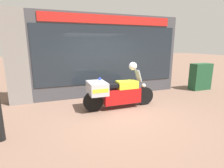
{
  "coord_description": "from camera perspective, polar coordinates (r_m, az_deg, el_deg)",
  "views": [
    {
      "loc": [
        -1.96,
        -4.78,
        2.07
      ],
      "look_at": [
        0.06,
        0.84,
        0.71
      ],
      "focal_mm": 28.0,
      "sensor_mm": 36.0,
      "label": 1
    }
  ],
  "objects": [
    {
      "name": "utility_cabinet",
      "position": [
        9.09,
        26.9,
        2.17
      ],
      "size": [
        0.95,
        0.46,
        1.21
      ],
      "primitive_type": "cube",
      "color": "#1E4C2D",
      "rests_on": "ground"
    },
    {
      "name": "white_helmet",
      "position": [
        5.77,
        6.85,
        5.83
      ],
      "size": [
        0.26,
        0.26,
        0.26
      ],
      "primitive_type": "sphere",
      "color": "white",
      "rests_on": "paramedic_motorcycle"
    },
    {
      "name": "window_display",
      "position": [
        7.35,
        -1.41,
        0.02
      ],
      "size": [
        5.51,
        0.3,
        1.8
      ],
      "color": "slate",
      "rests_on": "ground"
    },
    {
      "name": "shop_building",
      "position": [
        6.97,
        -6.68,
        9.0
      ],
      "size": [
        6.71,
        0.55,
        3.21
      ],
      "color": "#424247",
      "rests_on": "ground"
    },
    {
      "name": "paramedic_motorcycle",
      "position": [
        5.67,
        0.87,
        -2.68
      ],
      "size": [
        2.46,
        0.79,
        1.24
      ],
      "rotation": [
        0.0,
        0.0,
        0.01
      ],
      "color": "black",
      "rests_on": "ground"
    },
    {
      "name": "ground_plane",
      "position": [
        5.56,
        2.33,
        -9.01
      ],
      "size": [
        60.0,
        60.0,
        0.0
      ],
      "primitive_type": "plane",
      "color": "#7A5B4C"
    }
  ]
}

